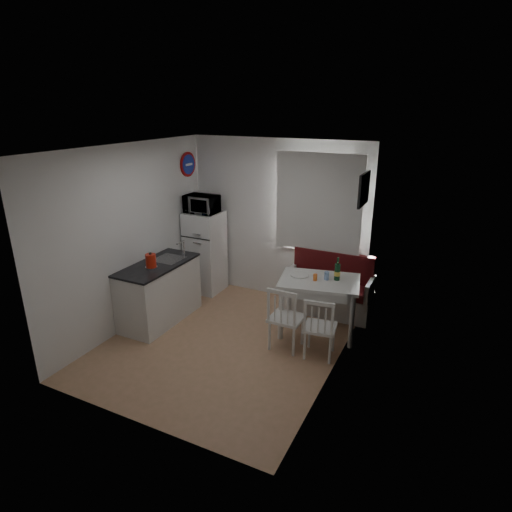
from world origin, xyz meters
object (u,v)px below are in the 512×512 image
Objects in this scene: chair_left at (284,313)px; bench at (329,293)px; fridge at (205,252)px; wine_bottle at (337,269)px; kettle at (151,261)px; kitchen_counter at (160,292)px; microwave at (202,204)px; dining_table at (319,286)px; chair_right at (318,322)px.

bench is at bearing 81.89° from chair_left.
fridge is (-1.97, 1.23, 0.14)m from chair_left.
wine_bottle is at bearing 59.26° from chair_left.
fridge is 1.47m from kettle.
kettle is (-1.94, -0.20, 0.46)m from chair_left.
wine_bottle reaches higher than bench.
kitchen_counter reaches higher than bench.
microwave reaches higher than wine_bottle.
bench is 4.07× the size of wine_bottle.
chair_left is at bearing -31.00° from microwave.
dining_table is at bearing 16.74° from kitchen_counter.
kitchen_counter is 1.61m from microwave.
microwave is at bearing 149.42° from chair_left.
kettle is at bearing -170.20° from dining_table.
microwave is (0.02, 1.19, 1.08)m from kitchen_counter.
kitchen_counter reaches higher than chair_right.
kitchen_counter is 1.99m from chair_left.
fridge is (-2.22, 0.57, -0.02)m from dining_table.
kitchen_counter reaches higher than dining_table.
kettle is (0.03, -1.43, 0.32)m from fridge.
kettle is (0.03, -1.38, -0.52)m from microwave.
fridge is at bearing 89.10° from kitchen_counter.
wine_bottle is at bearing 21.87° from kettle.
microwave reaches higher than bench.
chair_left is 0.91× the size of microwave.
kettle is (0.05, -0.19, 0.56)m from kitchen_counter.
wine_bottle is (0.21, 0.10, 0.25)m from dining_table.
chair_right is (0.21, -0.66, -0.20)m from dining_table.
wine_bottle is (0.26, -0.58, 0.66)m from bench.
chair_left is at bearing 172.45° from chair_right.
chair_left is 2.50m from microwave.
chair_right reaches higher than dining_table.
fridge is at bearing 148.36° from chair_left.
chair_right is (2.45, 0.02, 0.07)m from kitchen_counter.
fridge reaches higher than kettle.
chair_right is 1.95× the size of kettle.
microwave is (-2.43, 1.18, 1.02)m from chair_right.
kettle is 0.72× the size of wine_bottle.
chair_left is at bearing 5.92° from kettle.
kitchen_counter is 2.92× the size of chair_right.
kettle reaches higher than chair_right.
bench is at bearing 92.74° from chair_right.
kitchen_counter is at bearing -90.94° from microwave.
dining_table is 0.72m from chair_right.
dining_table is at bearing -14.43° from fridge.
kitchen_counter is 2.49× the size of microwave.
bench reaches higher than chair_left.
fridge is at bearing 144.97° from chair_right.
kettle reaches higher than bench.
chair_right is 2.73m from fridge.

